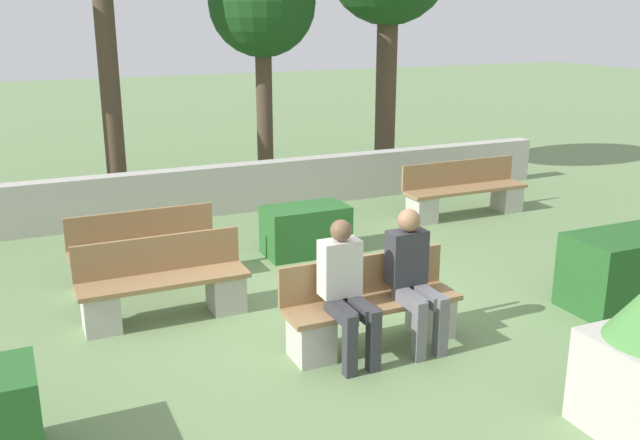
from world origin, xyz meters
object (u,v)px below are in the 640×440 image
bench_right_side (465,195)px  tree_center_right (262,7)px  bench_back (146,257)px  person_seated_woman (413,272)px  person_seated_man (346,285)px  bench_left_side (164,289)px  bench_front (372,313)px

bench_right_side → tree_center_right: bearing=123.1°
bench_back → person_seated_woman: bearing=-42.6°
person_seated_man → person_seated_woman: 0.73m
bench_back → person_seated_woman: size_ratio=1.31×
person_seated_man → tree_center_right: bearing=76.3°
person_seated_woman → tree_center_right: size_ratio=0.32×
bench_right_side → person_seated_man: (-3.92, -3.63, 0.40)m
bench_back → person_seated_man: bearing=-53.7°
bench_back → tree_center_right: (2.96, 3.92, 2.92)m
bench_left_side → bench_right_side: 5.66m
person_seated_woman → tree_center_right: bearing=82.3°
bench_right_side → person_seated_woman: size_ratio=1.54×
bench_back → tree_center_right: tree_center_right is taller
person_seated_woman → bench_front: bearing=159.7°
bench_front → person_seated_man: person_seated_man is taller
bench_front → bench_back: 3.09m
bench_back → person_seated_man: (1.34, -2.73, 0.41)m
person_seated_man → person_seated_woman: size_ratio=0.99×
bench_back → person_seated_woman: 3.44m
person_seated_man → person_seated_woman: (0.73, 0.00, 0.02)m
bench_left_side → person_seated_man: 2.15m
bench_back → bench_left_side: bearing=-81.2°
person_seated_man → bench_front: bearing=21.5°
bench_left_side → bench_right_side: bearing=9.5°
bench_right_side → person_seated_man: bearing=-141.3°
bench_right_side → bench_back: 5.33m
bench_right_side → bench_back: (-5.26, -0.90, -0.01)m
bench_right_side → tree_center_right: 4.77m
person_seated_man → tree_center_right: 7.28m
bench_right_side → person_seated_man: size_ratio=1.57×
bench_right_side → person_seated_woman: (-3.19, -3.62, 0.41)m
bench_right_side → person_seated_woman: bearing=-135.5°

